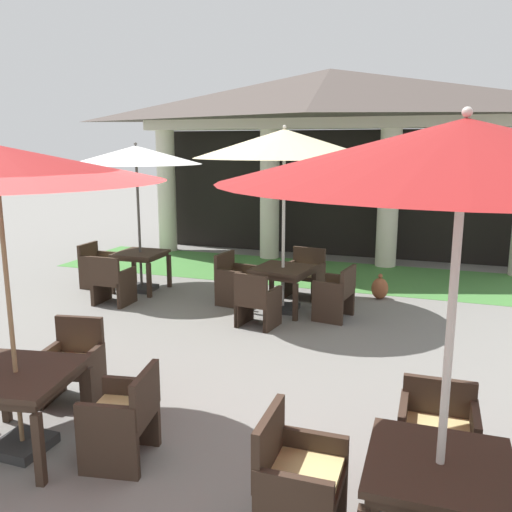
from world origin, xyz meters
The scene contains 21 objects.
ground_plane centered at (0.00, 0.00, 0.00)m, with size 60.00×60.00×0.00m, color gray.
background_pavilion centered at (0.00, 9.18, 3.41)m, with size 9.57×3.08×4.37m.
lawn_strip centered at (0.00, 7.83, 0.00)m, with size 11.37×2.59×0.01m, color #47843D.
patio_table_near_foreground centered at (-0.88, 0.26, 0.65)m, with size 1.13×1.13×0.75m.
patio_chair_near_foreground_east centered at (0.09, 0.44, 0.40)m, with size 0.63×0.67×0.84m.
patio_chair_near_foreground_north centered at (-1.05, 1.23, 0.39)m, with size 0.64×0.61×0.88m.
patio_table_mid_left centered at (-2.74, 5.38, 0.64)m, with size 0.86×0.86×0.74m.
patio_umbrella_mid_left centered at (-2.74, 5.38, 2.50)m, with size 2.39×2.39×2.76m.
patio_chair_mid_left_west centered at (-3.70, 5.36, 0.41)m, with size 0.53×0.62×0.84m.
patio_chair_mid_left_south centered at (-2.73, 4.41, 0.40)m, with size 0.60×0.56×0.87m.
patio_table_mid_right centered at (2.66, 0.07, 0.64)m, with size 0.92×0.92×0.74m.
patio_umbrella_mid_right centered at (2.66, 0.07, 2.66)m, with size 2.80×2.80×2.91m.
patio_chair_mid_right_west centered at (1.74, 0.06, 0.41)m, with size 0.56×0.64×0.89m.
patio_chair_mid_right_north centered at (2.65, 0.98, 0.41)m, with size 0.61×0.53×0.83m.
patio_table_far_back centered at (0.14, 5.06, 0.63)m, with size 1.00×1.00×0.74m.
patio_umbrella_far_back centered at (0.14, 5.06, 2.72)m, with size 2.90×2.90×3.02m.
patio_chair_far_back_west centered at (-0.78, 5.19, 0.40)m, with size 0.60×0.69×0.88m.
patio_chair_far_back_east centered at (1.06, 4.93, 0.41)m, with size 0.59×0.70×0.85m.
patio_chair_far_back_south centered at (0.01, 4.14, 0.39)m, with size 0.62×0.60×0.86m.
patio_chair_far_back_north centered at (0.28, 5.98, 0.41)m, with size 0.71×0.64×0.87m.
terracotta_urn centered at (1.59, 6.29, 0.20)m, with size 0.30×0.30×0.46m.
Camera 1 is at (2.58, -3.18, 2.70)m, focal length 37.56 mm.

